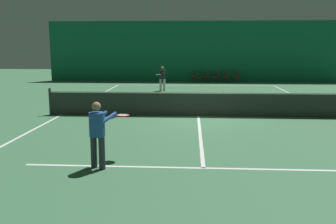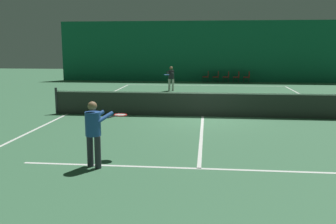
# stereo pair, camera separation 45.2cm
# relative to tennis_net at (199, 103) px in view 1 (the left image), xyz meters

# --- Properties ---
(ground_plane) EXTENTS (60.00, 60.00, 0.00)m
(ground_plane) POSITION_rel_tennis_net_xyz_m (0.00, 0.00, -0.51)
(ground_plane) COLOR #3D704C
(backdrop_curtain) EXTENTS (23.00, 0.12, 4.66)m
(backdrop_curtain) POSITION_rel_tennis_net_xyz_m (0.00, 14.92, 1.82)
(backdrop_curtain) COLOR #146042
(backdrop_curtain) RESTS_ON ground
(court_line_baseline_far) EXTENTS (11.00, 0.10, 0.00)m
(court_line_baseline_far) POSITION_rel_tennis_net_xyz_m (0.00, 11.90, -0.51)
(court_line_baseline_far) COLOR white
(court_line_baseline_far) RESTS_ON ground
(court_line_service_far) EXTENTS (8.25, 0.10, 0.00)m
(court_line_service_far) POSITION_rel_tennis_net_xyz_m (0.00, 6.40, -0.51)
(court_line_service_far) COLOR white
(court_line_service_far) RESTS_ON ground
(court_line_service_near) EXTENTS (8.25, 0.10, 0.00)m
(court_line_service_near) POSITION_rel_tennis_net_xyz_m (0.00, -6.40, -0.51)
(court_line_service_near) COLOR white
(court_line_service_near) RESTS_ON ground
(court_line_sideline_left) EXTENTS (0.10, 23.80, 0.00)m
(court_line_sideline_left) POSITION_rel_tennis_net_xyz_m (-5.50, 0.00, -0.51)
(court_line_sideline_left) COLOR white
(court_line_sideline_left) RESTS_ON ground
(court_line_centre) EXTENTS (0.10, 12.80, 0.00)m
(court_line_centre) POSITION_rel_tennis_net_xyz_m (0.00, 0.00, -0.51)
(court_line_centre) COLOR white
(court_line_centre) RESTS_ON ground
(tennis_net) EXTENTS (12.00, 0.10, 1.07)m
(tennis_net) POSITION_rel_tennis_net_xyz_m (0.00, 0.00, 0.00)
(tennis_net) COLOR #2D332D
(tennis_net) RESTS_ON ground
(player_near) EXTENTS (0.89, 1.30, 1.52)m
(player_near) POSITION_rel_tennis_net_xyz_m (-2.35, -6.51, 0.38)
(player_near) COLOR #2D2D38
(player_near) RESTS_ON ground
(player_far) EXTENTS (0.59, 1.32, 1.51)m
(player_far) POSITION_rel_tennis_net_xyz_m (-2.08, 8.45, 0.37)
(player_far) COLOR beige
(player_far) RESTS_ON ground
(courtside_chair_0) EXTENTS (0.44, 0.44, 0.84)m
(courtside_chair_0) POSITION_rel_tennis_net_xyz_m (0.09, 14.37, -0.03)
(courtside_chair_0) COLOR #2D2D2D
(courtside_chair_0) RESTS_ON ground
(courtside_chair_1) EXTENTS (0.44, 0.44, 0.84)m
(courtside_chair_1) POSITION_rel_tennis_net_xyz_m (0.86, 14.37, -0.03)
(courtside_chair_1) COLOR #2D2D2D
(courtside_chair_1) RESTS_ON ground
(courtside_chair_2) EXTENTS (0.44, 0.44, 0.84)m
(courtside_chair_2) POSITION_rel_tennis_net_xyz_m (1.63, 14.37, -0.03)
(courtside_chair_2) COLOR #2D2D2D
(courtside_chair_2) RESTS_ON ground
(courtside_chair_3) EXTENTS (0.44, 0.44, 0.84)m
(courtside_chair_3) POSITION_rel_tennis_net_xyz_m (2.40, 14.37, -0.03)
(courtside_chair_3) COLOR #2D2D2D
(courtside_chair_3) RESTS_ON ground
(courtside_chair_4) EXTENTS (0.44, 0.44, 0.84)m
(courtside_chair_4) POSITION_rel_tennis_net_xyz_m (3.17, 14.37, -0.03)
(courtside_chair_4) COLOR #2D2D2D
(courtside_chair_4) RESTS_ON ground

